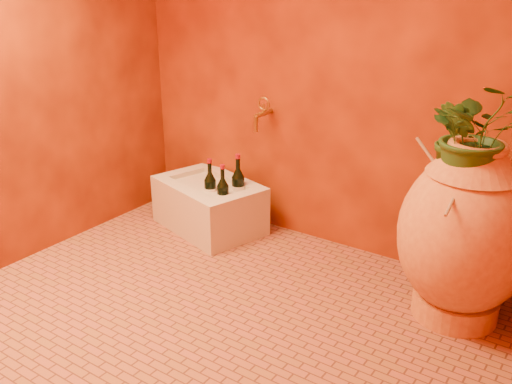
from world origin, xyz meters
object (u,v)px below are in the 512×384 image
Objects in this scene: wine_bottle_a at (238,188)px; wall_tap at (262,112)px; wine_bottle_b at (223,196)px; amphora at (465,233)px; stone_basin at (209,206)px; wine_bottle_c at (210,190)px.

wall_tap reaches higher than wine_bottle_a.
amphora is at bearing -1.39° from wine_bottle_b.
amphora reaches higher than stone_basin.
stone_basin is at bearing -150.64° from wall_tap.
wall_tap is at bearing 62.21° from wine_bottle_b.
wine_bottle_a is at bearing 39.92° from wine_bottle_c.
wine_bottle_c is 1.60× the size of wall_tap.
wall_tap reaches higher than stone_basin.
wine_bottle_b is at bearing -22.82° from stone_basin.
wine_bottle_a is 1.08× the size of wine_bottle_c.
amphora is 1.54m from stone_basin.
amphora is at bearing -6.95° from wine_bottle_a.
wall_tap is (0.28, 0.16, 0.58)m from stone_basin.
wine_bottle_b is 0.52m from wall_tap.
wine_bottle_c is (-1.47, 0.06, -0.14)m from amphora.
amphora is 1.30m from wall_tap.
stone_basin is at bearing 176.22° from amphora.
wall_tap is at bearing 41.20° from wine_bottle_a.
amphora is at bearing -2.28° from wine_bottle_c.
wine_bottle_a is 1.73× the size of wall_tap.
wine_bottle_a is at bearing 84.74° from wine_bottle_b.
wine_bottle_a is 1.10× the size of wine_bottle_b.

